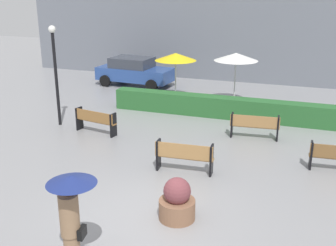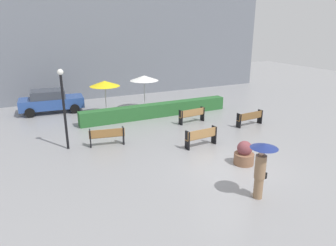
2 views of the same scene
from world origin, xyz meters
name	(u,v)px [view 2 (image 2 of 2)]	position (x,y,z in m)	size (l,w,h in m)	color
ground_plane	(229,168)	(0.00, 0.00, 0.00)	(60.00, 60.00, 0.00)	gray
bench_far_left	(107,136)	(-3.99, 4.79, 0.53)	(1.79, 0.66, 0.89)	olive
bench_back_row	(192,115)	(1.76, 6.21, 0.53)	(1.78, 0.52, 0.90)	#9E7242
bench_far_right	(250,118)	(4.63, 4.20, 0.51)	(1.87, 0.49, 0.86)	brown
bench_mid_center	(202,136)	(0.21, 2.60, 0.55)	(1.76, 0.47, 0.93)	#9E7242
pedestrian_with_umbrella	(261,164)	(-0.48, -2.37, 1.31)	(0.95, 0.95, 2.03)	#8C6B4C
planter_pot	(244,154)	(0.83, 0.06, 0.45)	(0.88, 0.88, 1.06)	brown
lamp_post	(63,101)	(-5.86, 5.22, 2.41)	(0.28, 0.28, 3.92)	black
patio_umbrella_yellow	(105,84)	(-2.59, 10.15, 2.16)	(1.96, 1.96, 2.34)	silver
patio_umbrella_white	(144,78)	(0.23, 10.28, 2.29)	(1.99, 1.99, 2.47)	silver
hedge_strip	(157,110)	(0.34, 8.40, 0.44)	(10.13, 0.70, 0.87)	#28602D
building_facade	(115,27)	(0.00, 16.00, 5.60)	(28.00, 1.20, 11.20)	slate
parked_car	(51,101)	(-5.82, 12.59, 0.82)	(4.32, 2.23, 1.57)	#28478C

